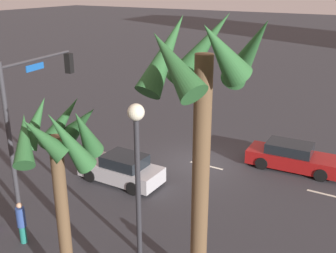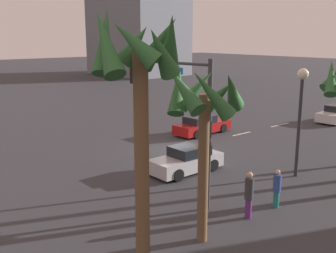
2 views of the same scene
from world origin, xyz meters
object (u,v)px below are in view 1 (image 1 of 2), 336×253
Objects in this scene: car_0 at (293,157)px; traffic_signal at (32,102)px; pedestrian_2 at (21,222)px; palm_tree_3 at (59,147)px; car_2 at (122,169)px; palm_tree_1 at (201,110)px; streetlamp at (137,151)px.

car_0 is 0.76× the size of traffic_signal.
palm_tree_3 is (-3.46, 1.07, 4.07)m from pedestrian_2.
car_2 is 5.18m from traffic_signal.
car_0 is 0.55× the size of palm_tree_1.
car_2 is at bearing 40.18° from car_0.
traffic_signal reaches higher than car_2.
palm_tree_1 is 1.37× the size of palm_tree_3.
streetlamp is at bearing 166.42° from traffic_signal.
pedestrian_2 is at bearing -8.55° from palm_tree_1.
car_2 is 0.47× the size of palm_tree_1.
traffic_signal is 7.46m from palm_tree_3.
pedestrian_2 is (4.06, 1.68, -3.07)m from streetlamp.
car_0 is 13.01m from traffic_signal.
palm_tree_3 is at bearing 162.86° from pedestrian_2.
streetlamp is 5.38m from palm_tree_1.
streetlamp reaches higher than car_0.
palm_tree_3 is (4.25, -0.09, -1.76)m from palm_tree_1.
streetlamp is (-6.62, 1.60, -0.28)m from traffic_signal.
car_0 is at bearing -106.07° from streetlamp.
car_2 reaches higher than car_0.
streetlamp is at bearing -37.92° from palm_tree_1.
palm_tree_1 reaches higher than pedestrian_2.
streetlamp is 3.34× the size of pedestrian_2.
pedestrian_2 is 9.73m from palm_tree_1.
traffic_signal is 6.82m from streetlamp.
streetlamp is 0.87× the size of palm_tree_3.
traffic_signal is (2.75, 2.54, 3.58)m from car_2.
pedestrian_2 is at bearing 88.15° from car_2.
car_0 is 14.04m from palm_tree_1.
car_2 is at bearing -46.89° from streetlamp.
streetlamp is (-3.88, 4.14, 3.30)m from car_2.
palm_tree_1 reaches higher than car_0.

